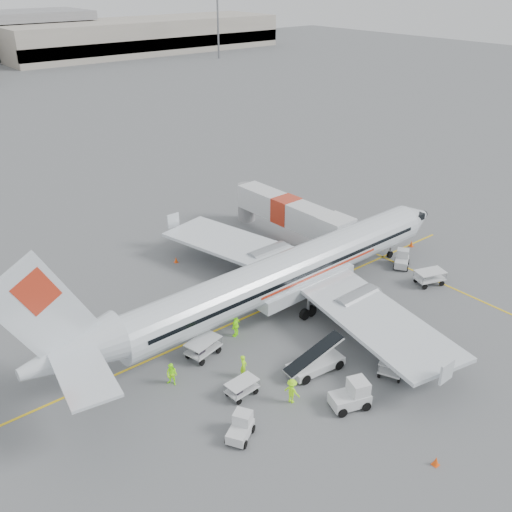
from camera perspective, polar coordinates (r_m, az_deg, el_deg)
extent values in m
plane|color=#56595B|center=(46.72, 1.56, -5.02)|extent=(360.00, 360.00, 0.00)
cube|color=yellow|center=(46.72, 1.56, -5.02)|extent=(44.00, 0.20, 0.01)
cube|color=yellow|center=(51.89, 19.35, -3.19)|extent=(0.20, 20.00, 0.01)
cone|color=#FF4E0E|center=(58.40, 15.28, 1.22)|extent=(0.40, 0.40, 0.64)
cone|color=#FF4E0E|center=(53.81, -8.01, -0.37)|extent=(0.35, 0.35, 0.56)
cone|color=#FF4E0E|center=(34.98, 17.56, -18.95)|extent=(0.37, 0.37, 0.60)
imported|color=#9EFF10|center=(38.83, -1.26, -10.98)|extent=(0.74, 0.73, 1.72)
imported|color=#9EFF10|center=(38.63, -8.42, -11.64)|extent=(0.94, 1.00, 1.63)
imported|color=#9EFF10|center=(36.96, 3.61, -13.32)|extent=(0.91, 1.25, 1.73)
imported|color=#9EFF10|center=(42.72, -2.03, -6.96)|extent=(1.15, 0.84, 1.81)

